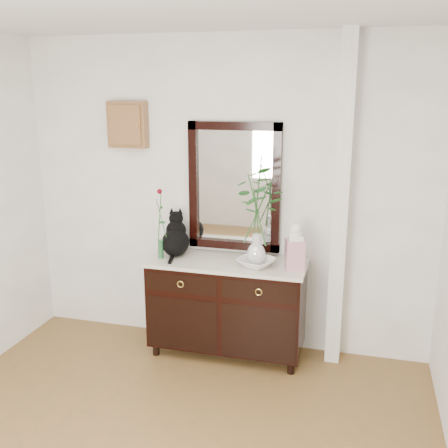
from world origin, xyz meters
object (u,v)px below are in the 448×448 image
(cat, at_px, (175,234))
(ginger_jar, at_px, (295,246))
(sideboard, at_px, (227,303))
(lotus_bowl, at_px, (256,263))

(cat, height_order, ginger_jar, ginger_jar)
(cat, relative_size, ginger_jar, 0.98)
(cat, xyz_separation_m, ginger_jar, (1.05, -0.09, 0.00))
(sideboard, bearing_deg, cat, 173.99)
(sideboard, distance_m, cat, 0.74)
(lotus_bowl, xyz_separation_m, ginger_jar, (0.31, 0.03, 0.16))
(lotus_bowl, bearing_deg, ginger_jar, 4.81)
(sideboard, height_order, lotus_bowl, lotus_bowl)
(ginger_jar, bearing_deg, sideboard, 175.71)
(sideboard, height_order, ginger_jar, ginger_jar)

